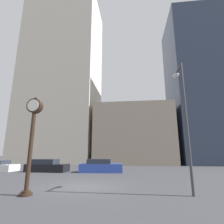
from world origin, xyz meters
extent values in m
plane|color=#38383D|center=(0.00, 0.00, 0.00)|extent=(200.00, 200.00, 0.00)
cube|color=beige|center=(-12.10, 24.00, 18.68)|extent=(15.37, 12.00, 37.37)
cube|color=gray|center=(3.39, 24.00, 5.40)|extent=(14.21, 12.00, 10.80)
cube|color=#2D384C|center=(17.30, 24.00, 15.20)|extent=(11.89, 12.00, 30.41)
cylinder|color=black|center=(-2.02, -2.73, 0.06)|extent=(0.63, 0.63, 0.12)
cylinder|color=black|center=(-2.02, -2.73, 0.17)|extent=(0.42, 0.42, 0.10)
cylinder|color=black|center=(-2.02, -2.73, 2.15)|extent=(0.21, 0.21, 3.86)
cylinder|color=black|center=(-2.02, -2.73, 4.47)|extent=(0.78, 0.35, 0.78)
cylinder|color=white|center=(-2.02, -2.92, 4.47)|extent=(0.64, 0.02, 0.64)
cylinder|color=white|center=(-2.02, -2.55, 4.47)|extent=(0.64, 0.02, 0.64)
sphere|color=black|center=(-2.02, -2.73, 4.92)|extent=(0.12, 0.12, 0.12)
cube|color=black|center=(-6.20, 7.76, 0.41)|extent=(4.56, 2.06, 0.81)
cube|color=#232833|center=(-6.43, 7.77, 1.08)|extent=(2.53, 1.75, 0.53)
cube|color=#28429E|center=(-0.22, 7.85, 0.44)|extent=(4.59, 1.96, 0.88)
cube|color=#232833|center=(-0.44, 7.84, 1.13)|extent=(2.55, 1.64, 0.49)
cylinder|color=#38383D|center=(5.98, -1.93, 3.47)|extent=(0.14, 0.14, 6.94)
cylinder|color=#38383D|center=(5.98, -1.33, 6.84)|extent=(0.11, 1.20, 0.11)
ellipsoid|color=silver|center=(5.98, -0.73, 6.74)|extent=(0.36, 0.60, 0.24)
camera|label=1|loc=(3.17, -11.28, 2.01)|focal=28.00mm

